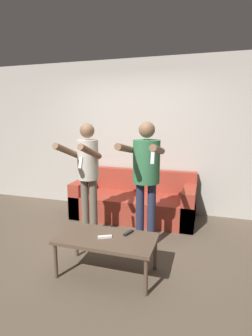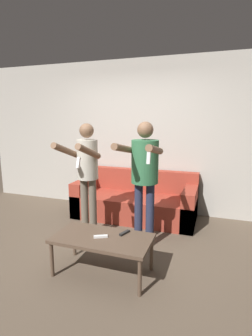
{
  "view_description": "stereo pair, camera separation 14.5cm",
  "coord_description": "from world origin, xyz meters",
  "px_view_note": "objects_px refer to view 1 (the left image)",
  "views": [
    {
      "loc": [
        1.23,
        -2.81,
        1.7
      ],
      "look_at": [
        0.1,
        0.87,
        0.95
      ],
      "focal_mm": 28.0,
      "sensor_mm": 36.0,
      "label": 1
    },
    {
      "loc": [
        1.37,
        -2.77,
        1.7
      ],
      "look_at": [
        0.1,
        0.87,
        0.95
      ],
      "focal_mm": 28.0,
      "sensor_mm": 36.0,
      "label": 2
    }
  ],
  "objects_px": {
    "remote_far": "(128,233)",
    "person_standing_left": "(87,169)",
    "remote_near": "(105,237)",
    "coffee_table": "(107,241)",
    "couch": "(134,202)",
    "person_standing_right": "(146,169)"
  },
  "relations": [
    {
      "from": "couch",
      "to": "person_standing_left",
      "type": "distance_m",
      "value": 1.27
    },
    {
      "from": "couch",
      "to": "remote_far",
      "type": "relative_size",
      "value": 13.33
    },
    {
      "from": "couch",
      "to": "remote_near",
      "type": "height_order",
      "value": "couch"
    },
    {
      "from": "couch",
      "to": "person_standing_left",
      "type": "xyz_separation_m",
      "value": [
        -0.41,
        -0.95,
        0.73
      ]
    },
    {
      "from": "couch",
      "to": "remote_near",
      "type": "xyz_separation_m",
      "value": [
        0.15,
        -1.74,
        0.17
      ]
    },
    {
      "from": "couch",
      "to": "person_standing_right",
      "type": "bearing_deg",
      "value": -66.64
    },
    {
      "from": "person_standing_right",
      "to": "remote_near",
      "type": "xyz_separation_m",
      "value": [
        -0.26,
        -0.79,
        -0.61
      ]
    },
    {
      "from": "person_standing_left",
      "to": "remote_near",
      "type": "bearing_deg",
      "value": -54.55
    },
    {
      "from": "person_standing_left",
      "to": "person_standing_right",
      "type": "bearing_deg",
      "value": 0.28
    },
    {
      "from": "person_standing_left",
      "to": "person_standing_right",
      "type": "distance_m",
      "value": 0.82
    },
    {
      "from": "remote_near",
      "to": "person_standing_left",
      "type": "bearing_deg",
      "value": 125.45
    },
    {
      "from": "coffee_table",
      "to": "remote_far",
      "type": "xyz_separation_m",
      "value": [
        0.2,
        0.15,
        0.05
      ]
    },
    {
      "from": "couch",
      "to": "person_standing_right",
      "type": "xyz_separation_m",
      "value": [
        0.41,
        -0.95,
        0.78
      ]
    },
    {
      "from": "coffee_table",
      "to": "remote_far",
      "type": "height_order",
      "value": "remote_far"
    },
    {
      "from": "remote_far",
      "to": "person_standing_left",
      "type": "bearing_deg",
      "value": 141.41
    },
    {
      "from": "couch",
      "to": "remote_far",
      "type": "xyz_separation_m",
      "value": [
        0.36,
        -1.57,
        0.17
      ]
    },
    {
      "from": "person_standing_left",
      "to": "remote_near",
      "type": "distance_m",
      "value": 1.11
    },
    {
      "from": "remote_near",
      "to": "coffee_table",
      "type": "bearing_deg",
      "value": 60.13
    },
    {
      "from": "remote_far",
      "to": "remote_near",
      "type": "bearing_deg",
      "value": -141.66
    },
    {
      "from": "remote_near",
      "to": "remote_far",
      "type": "height_order",
      "value": "same"
    },
    {
      "from": "person_standing_left",
      "to": "remote_far",
      "type": "height_order",
      "value": "person_standing_left"
    },
    {
      "from": "person_standing_left",
      "to": "coffee_table",
      "type": "height_order",
      "value": "person_standing_left"
    }
  ]
}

